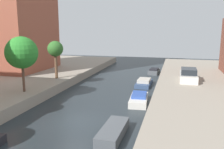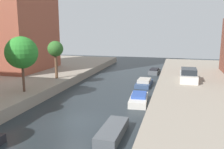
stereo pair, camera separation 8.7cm
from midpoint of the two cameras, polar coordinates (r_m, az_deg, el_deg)
The scene contains 8 objects.
ground_plane at distance 17.93m, azimuth -8.48°, elevation -11.26°, with size 84.00×84.00×0.00m, color #232B30.
street_tree_3 at distance 22.99m, azimuth -20.88°, elevation 4.94°, with size 2.93×2.93×5.10m.
street_tree_4 at distance 28.29m, azimuth -13.39°, elevation 5.86°, with size 1.81×1.81×4.39m.
parked_car at distance 27.87m, azimuth 18.04°, elevation -0.22°, with size 1.87×4.50×1.44m.
moored_boat_right_2 at distance 15.46m, azimuth 0.28°, elevation -13.58°, with size 1.36×3.86×0.65m.
moored_boat_right_3 at distance 22.07m, azimuth 6.57°, elevation -5.90°, with size 1.81×3.92×0.87m.
moored_boat_right_4 at distance 28.88m, azimuth 7.86°, elevation -1.98°, with size 1.76×4.10×0.81m.
moored_boat_right_5 at distance 36.87m, azimuth 10.26°, elevation 0.78°, with size 1.65×3.70×0.80m.
Camera 2 is at (6.85, -15.15, 6.74)m, focal length 37.91 mm.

